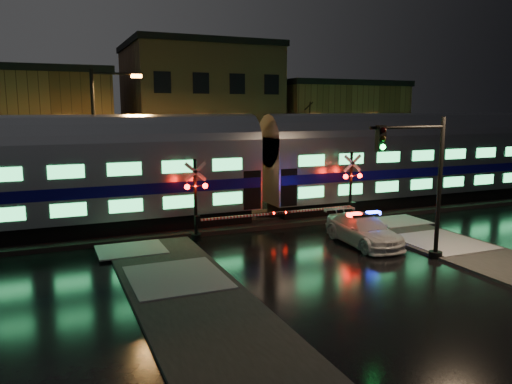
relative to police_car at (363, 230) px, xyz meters
The scene contains 13 objects.
ground 3.42m from the police_car, 153.74° to the left, with size 120.00×120.00×0.00m, color black.
ballast 7.17m from the police_car, 114.84° to the left, with size 90.00×4.20×0.24m, color black.
sidewalk_left 10.54m from the police_car, 154.56° to the right, with size 4.00×20.00×0.12m, color #2D2D2D.
sidewalk_right 5.75m from the police_car, 52.25° to the right, with size 4.00×20.00×0.12m, color #2D2D2D.
building_left 28.66m from the police_car, 124.27° to the left, with size 14.00×10.00×9.00m, color brown.
building_mid 24.52m from the police_car, 92.39° to the left, with size 12.00×11.00×11.50m, color brown.
building_right 26.60m from the police_car, 62.93° to the left, with size 12.00×10.00×8.50m, color brown.
train 7.48m from the police_car, 111.94° to the left, with size 51.00×3.12×5.92m.
police_car is the anchor object (origin of this frame).
crossing_signal_right 4.17m from the police_car, 69.11° to the left, with size 5.78×0.66×4.09m.
crossing_signal_left 7.85m from the police_car, 150.95° to the left, with size 5.72×0.65×4.05m.
traffic_light 4.11m from the police_car, 78.73° to the right, with size 3.96×0.71×6.12m.
streetlight 15.69m from the police_car, 136.03° to the left, with size 2.89×0.30×8.64m.
Camera 1 is at (-10.79, -20.89, 6.45)m, focal length 35.00 mm.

